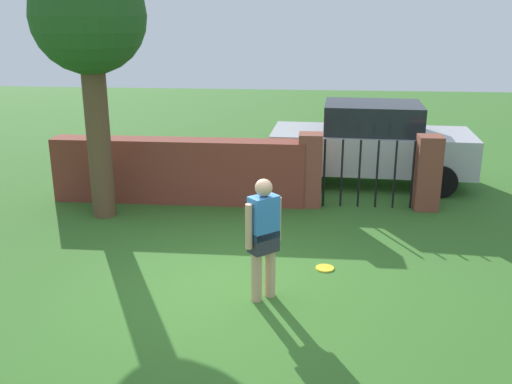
# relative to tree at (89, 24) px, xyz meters

# --- Properties ---
(ground_plane) EXTENTS (40.00, 40.00, 0.00)m
(ground_plane) POSITION_rel_tree_xyz_m (2.69, -2.63, -3.36)
(ground_plane) COLOR #336623
(brick_wall) EXTENTS (4.86, 0.50, 1.24)m
(brick_wall) POSITION_rel_tree_xyz_m (1.19, 0.91, -2.74)
(brick_wall) COLOR brown
(brick_wall) RESTS_ON ground
(tree) EXTENTS (1.91, 1.91, 4.45)m
(tree) POSITION_rel_tree_xyz_m (0.00, 0.00, 0.00)
(tree) COLOR brown
(tree) RESTS_ON ground
(person) EXTENTS (0.43, 0.40, 1.62)m
(person) POSITION_rel_tree_xyz_m (3.14, -2.90, -2.46)
(person) COLOR tan
(person) RESTS_ON ground
(fence_gate) EXTENTS (2.62, 0.44, 1.40)m
(fence_gate) POSITION_rel_tree_xyz_m (4.81, 0.91, -2.66)
(fence_gate) COLOR brown
(fence_gate) RESTS_ON ground
(car) EXTENTS (4.29, 2.10, 1.72)m
(car) POSITION_rel_tree_xyz_m (5.01, 2.59, -2.50)
(car) COLOR #B7B7BC
(car) RESTS_ON ground
(frisbee_yellow) EXTENTS (0.27, 0.27, 0.02)m
(frisbee_yellow) POSITION_rel_tree_xyz_m (3.96, -1.93, -3.35)
(frisbee_yellow) COLOR yellow
(frisbee_yellow) RESTS_ON ground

